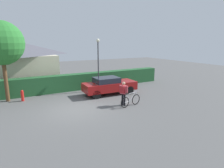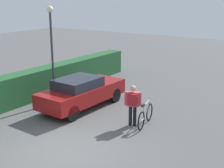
{
  "view_description": "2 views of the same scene",
  "coord_description": "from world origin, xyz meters",
  "px_view_note": "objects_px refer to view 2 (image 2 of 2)",
  "views": [
    {
      "loc": [
        -3.49,
        -10.99,
        4.16
      ],
      "look_at": [
        2.83,
        0.49,
        1.24
      ],
      "focal_mm": 30.58,
      "sensor_mm": 36.0,
      "label": 1
    },
    {
      "loc": [
        -6.51,
        -6.32,
        4.76
      ],
      "look_at": [
        3.46,
        0.53,
        1.36
      ],
      "focal_mm": 49.92,
      "sensor_mm": 36.0,
      "label": 2
    }
  ],
  "objects_px": {
    "parked_car_near": "(82,92)",
    "street_lamp": "(52,42)",
    "bicycle": "(145,115)",
    "person_rider": "(133,102)"
  },
  "relations": [
    {
      "from": "street_lamp",
      "to": "person_rider",
      "type": "bearing_deg",
      "value": -92.61
    },
    {
      "from": "person_rider",
      "to": "street_lamp",
      "type": "height_order",
      "value": "street_lamp"
    },
    {
      "from": "bicycle",
      "to": "street_lamp",
      "type": "relative_size",
      "value": 0.39
    },
    {
      "from": "parked_car_near",
      "to": "bicycle",
      "type": "height_order",
      "value": "parked_car_near"
    },
    {
      "from": "parked_car_near",
      "to": "person_rider",
      "type": "distance_m",
      "value": 2.92
    },
    {
      "from": "parked_car_near",
      "to": "person_rider",
      "type": "height_order",
      "value": "person_rider"
    },
    {
      "from": "parked_car_near",
      "to": "street_lamp",
      "type": "height_order",
      "value": "street_lamp"
    },
    {
      "from": "street_lamp",
      "to": "bicycle",
      "type": "bearing_deg",
      "value": -88.29
    },
    {
      "from": "parked_car_near",
      "to": "bicycle",
      "type": "distance_m",
      "value": 3.28
    },
    {
      "from": "bicycle",
      "to": "street_lamp",
      "type": "xyz_separation_m",
      "value": [
        -0.14,
        4.67,
        2.43
      ]
    }
  ]
}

